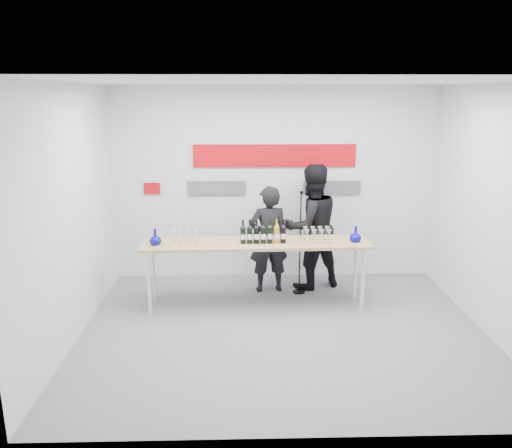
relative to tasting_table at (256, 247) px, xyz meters
name	(u,v)px	position (x,y,z in m)	size (l,w,h in m)	color
ground	(283,331)	(0.32, -0.80, -0.85)	(5.00, 5.00, 0.00)	slate
back_wall	(274,184)	(0.32, 1.20, 0.65)	(5.00, 0.04, 3.00)	silver
signage	(271,165)	(0.26, 1.17, 0.95)	(3.38, 0.02, 0.79)	#BF0811
tasting_table	(256,247)	(0.00, 0.00, 0.00)	(3.09, 0.69, 0.92)	tan
wine_bottles	(263,231)	(0.09, -0.06, 0.23)	(0.62, 0.09, 0.33)	black
decanter_left	(155,237)	(-1.34, -0.08, 0.18)	(0.16, 0.16, 0.21)	#070888
decanter_right	(356,234)	(1.35, -0.02, 0.18)	(0.16, 0.16, 0.21)	#070888
glasses_left	(185,236)	(-0.96, -0.02, 0.16)	(0.37, 0.23, 0.18)	silver
glasses_right	(317,235)	(0.83, 0.02, 0.16)	(0.37, 0.23, 0.18)	silver
presenter_left	(268,239)	(0.20, 0.55, -0.06)	(0.58, 0.38, 1.59)	black
presenter_right	(311,227)	(0.84, 0.71, 0.09)	(0.92, 0.71, 1.88)	black
mic_stand	(300,262)	(0.65, 0.45, -0.38)	(0.18, 0.18, 1.55)	black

